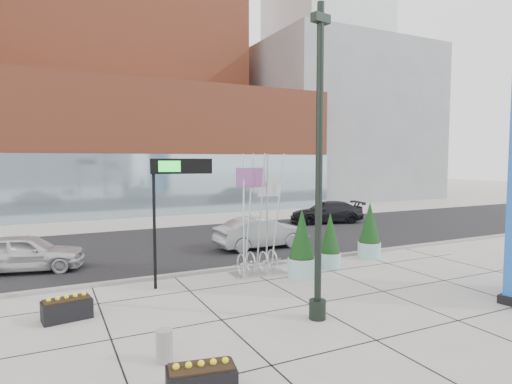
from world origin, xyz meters
name	(u,v)px	position (x,y,z in m)	size (l,w,h in m)	color
ground	(267,300)	(0.00, 0.00, 0.00)	(160.00, 160.00, 0.00)	#9E9991
street_asphalt	(181,245)	(0.00, 10.00, 0.01)	(80.00, 12.00, 0.02)	black
curb_edge	(222,270)	(0.00, 4.00, 0.06)	(80.00, 0.30, 0.12)	gray
tower_podium	(137,149)	(1.00, 27.00, 5.50)	(34.00, 10.00, 11.00)	#A44B2F
tower_glass_front	(149,185)	(1.00, 22.20, 2.50)	(34.00, 0.60, 5.00)	#8CA5B2
building_grey_parking	(333,124)	(26.00, 32.00, 9.00)	(20.00, 18.00, 18.00)	slate
building_pale_office	(325,21)	(36.00, 48.00, 27.50)	(16.00, 16.00, 55.00)	#B2B7BC
lamp_post	(319,193)	(0.50, -2.12, 3.61)	(0.59, 0.49, 8.82)	black
public_art_sculpture	(258,242)	(1.14, 3.00, 1.26)	(2.13, 1.09, 4.81)	silver
concrete_bollard	(164,346)	(-4.08, -2.79, 0.37)	(0.38, 0.38, 0.75)	gray
overhead_street_sign	(176,177)	(-2.22, 2.80, 3.94)	(2.17, 0.50, 4.59)	black
round_planter_east	(369,231)	(7.00, 3.18, 1.24)	(1.05, 1.05, 2.62)	#9CD2CB
round_planter_mid	(330,242)	(4.26, 2.48, 1.11)	(0.94, 0.94, 2.34)	#9CD2CB
round_planter_west	(302,245)	(2.44, 1.80, 1.27)	(1.07, 1.07, 2.68)	#9CD2CB
box_planter_north	(67,308)	(-5.93, 1.00, 0.33)	(1.39, 0.84, 0.72)	black
box_planter_south	(201,380)	(-3.80, -4.50, 0.33)	(1.42, 0.89, 0.73)	black
car_white_west	(26,253)	(-7.19, 7.44, 0.76)	(1.79, 4.46, 1.52)	silver
car_silver_mid	(261,233)	(3.50, 7.32, 0.79)	(1.68, 4.82, 1.59)	#9A9EA1
car_dark_east	(326,212)	(11.68, 13.10, 0.77)	(2.16, 5.31, 1.54)	black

